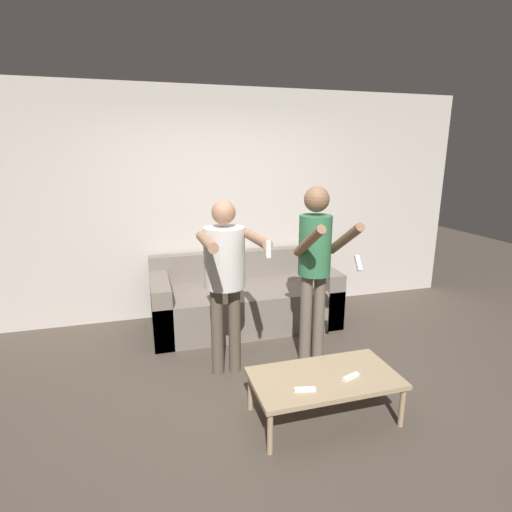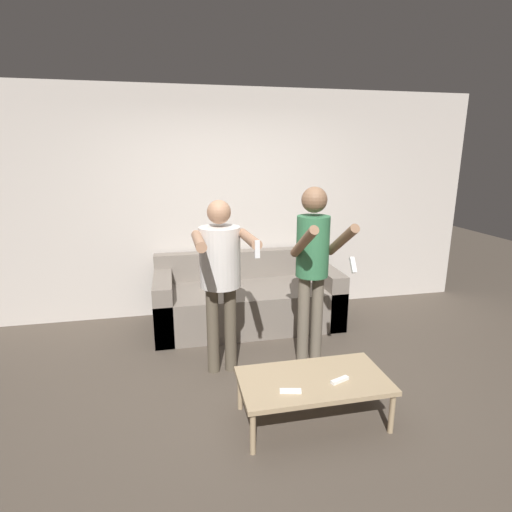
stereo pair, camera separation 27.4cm
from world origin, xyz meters
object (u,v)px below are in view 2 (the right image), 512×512
(person_standing_right, at_px, (313,258))
(remote_far, at_px, (340,380))
(coffee_table, at_px, (313,382))
(couch, at_px, (247,300))
(person_standing_left, at_px, (221,267))
(remote_near, at_px, (290,391))

(person_standing_right, relative_size, remote_far, 10.92)
(coffee_table, relative_size, remote_far, 7.13)
(coffee_table, xyz_separation_m, remote_far, (0.17, -0.08, 0.04))
(coffee_table, height_order, remote_far, remote_far)
(couch, bearing_deg, person_standing_left, -112.28)
(person_standing_left, distance_m, coffee_table, 1.22)
(person_standing_left, bearing_deg, person_standing_right, 0.26)
(person_standing_left, bearing_deg, remote_near, -70.03)
(remote_near, xyz_separation_m, remote_far, (0.39, 0.06, 0.00))
(person_standing_left, bearing_deg, couch, 67.72)
(remote_far, bearing_deg, couch, 99.37)
(person_standing_right, xyz_separation_m, remote_far, (-0.10, -0.92, -0.68))
(coffee_table, height_order, remote_near, remote_near)
(coffee_table, xyz_separation_m, remote_near, (-0.22, -0.14, 0.04))
(couch, height_order, coffee_table, couch)
(couch, bearing_deg, remote_near, -91.98)
(coffee_table, bearing_deg, person_standing_left, 124.34)
(couch, distance_m, person_standing_right, 1.34)
(person_standing_right, bearing_deg, coffee_table, -108.10)
(remote_near, bearing_deg, couch, 88.02)
(person_standing_left, distance_m, person_standing_right, 0.84)
(person_standing_right, bearing_deg, couch, 112.38)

